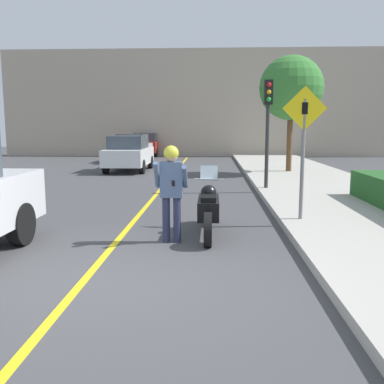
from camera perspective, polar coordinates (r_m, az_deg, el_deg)
name	(u,v)px	position (r m, az deg, el deg)	size (l,w,h in m)	color
ground_plane	(126,283)	(5.95, -8.77, -11.94)	(80.00, 80.00, 0.00)	#424244
sidewalk_curb	(377,219)	(10.33, 23.40, -3.27)	(4.40, 44.00, 0.16)	#ADA89E
road_center_line	(148,204)	(11.78, -5.85, -1.58)	(0.12, 36.00, 0.01)	yellow
building_backdrop	(197,104)	(31.53, 0.66, 11.71)	(28.00, 1.20, 7.55)	#B2A38E
motorcycle	(208,209)	(8.35, 2.21, -2.28)	(0.62, 2.37, 1.29)	black
person_biker	(171,183)	(7.67, -2.77, 1.17)	(0.59, 0.48, 1.76)	#282D4C
crossing_sign	(303,140)	(9.19, 14.63, 6.71)	(0.91, 0.08, 2.76)	slate
traffic_light	(268,113)	(13.83, 10.09, 10.32)	(0.26, 0.30, 3.38)	#2D2D30
street_tree	(291,88)	(19.49, 13.09, 13.32)	(2.76, 2.76, 4.99)	brown
parked_car_white	(129,153)	(20.77, -8.40, 5.15)	(1.88, 4.20, 1.68)	black
parked_car_silver	(133,148)	(26.27, -7.86, 5.87)	(1.88, 4.20, 1.68)	black
parked_car_red	(147,144)	(31.66, -6.05, 6.36)	(1.88, 4.20, 1.68)	black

